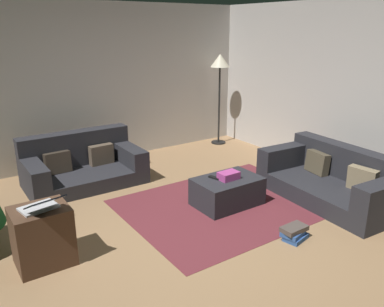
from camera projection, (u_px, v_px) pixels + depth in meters
ground_plane at (186, 240)px, 4.24m from camera, size 6.40×6.40×0.00m
rear_partition at (78, 86)px, 6.30m from camera, size 6.40×0.12×2.60m
corner_partition at (370, 94)px, 5.52m from camera, size 0.12×6.40×2.60m
couch_left at (82, 165)px, 5.75m from camera, size 1.64×0.96×0.72m
couch_right at (334, 180)px, 5.21m from camera, size 1.08×1.91×0.67m
ottoman at (227, 191)px, 5.05m from camera, size 0.84×0.56×0.36m
gift_box at (229, 176)px, 4.95m from camera, size 0.26×0.18×0.10m
tv_remote at (214, 178)px, 4.98m from camera, size 0.09×0.17×0.02m
side_table at (42, 236)px, 3.75m from camera, size 0.52×0.44×0.59m
laptop at (41, 206)px, 3.60m from camera, size 0.39×0.44×0.18m
book_stack at (294, 233)px, 4.24m from camera, size 0.33×0.26×0.15m
corner_lamp at (220, 68)px, 7.33m from camera, size 0.36×0.36×1.72m
area_rug at (227, 204)px, 5.10m from camera, size 2.60×2.00×0.01m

